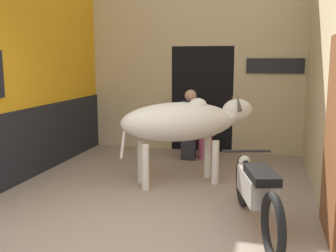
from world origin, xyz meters
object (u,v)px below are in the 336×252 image
(motorcycle_near, at_px, (256,191))
(shopkeeper_seated, at_px, (190,122))
(cow, at_px, (185,122))
(plastic_stool, at_px, (205,145))

(motorcycle_near, bearing_deg, shopkeeper_seated, 114.28)
(cow, distance_m, motorcycle_near, 1.86)
(cow, bearing_deg, plastic_stool, 87.33)
(motorcycle_near, relative_size, plastic_stool, 4.16)
(shopkeeper_seated, bearing_deg, cow, -81.96)
(motorcycle_near, bearing_deg, cow, 127.70)
(motorcycle_near, height_order, plastic_stool, motorcycle_near)
(cow, distance_m, plastic_stool, 1.70)
(shopkeeper_seated, height_order, plastic_stool, shopkeeper_seated)
(shopkeeper_seated, relative_size, plastic_stool, 2.72)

